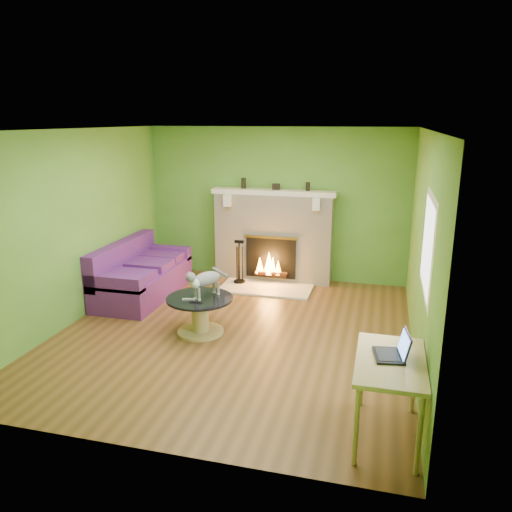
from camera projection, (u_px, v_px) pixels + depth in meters
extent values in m
plane|color=#583819|center=(234.00, 333.00, 6.58)|extent=(5.00, 5.00, 0.00)
plane|color=white|center=(232.00, 130.00, 5.88)|extent=(5.00, 5.00, 0.00)
plane|color=#4E7F29|center=(276.00, 204.00, 8.56)|extent=(5.00, 0.00, 5.00)
plane|color=#4E7F29|center=(139.00, 307.00, 3.90)|extent=(5.00, 0.00, 5.00)
plane|color=#4E7F29|center=(75.00, 227.00, 6.78)|extent=(0.00, 5.00, 5.00)
plane|color=#4E7F29|center=(421.00, 248.00, 5.68)|extent=(0.00, 5.00, 5.00)
plane|color=silver|center=(428.00, 245.00, 4.78)|extent=(0.00, 1.20, 1.20)
plane|color=white|center=(427.00, 245.00, 4.78)|extent=(0.00, 1.06, 1.06)
cube|color=beige|center=(273.00, 238.00, 8.55)|extent=(2.00, 0.35, 1.50)
cube|color=black|center=(271.00, 258.00, 8.45)|extent=(0.85, 0.03, 0.68)
cube|color=#B9912E|center=(271.00, 238.00, 8.35)|extent=(0.91, 0.02, 0.04)
cylinder|color=black|center=(270.00, 274.00, 8.49)|extent=(0.55, 0.07, 0.07)
cube|color=silver|center=(273.00, 192.00, 8.31)|extent=(2.10, 0.28, 0.08)
cube|color=silver|center=(227.00, 200.00, 8.35)|extent=(0.12, 0.10, 0.20)
cube|color=silver|center=(316.00, 204.00, 7.99)|extent=(0.12, 0.10, 0.20)
cube|color=beige|center=(266.00, 288.00, 8.25)|extent=(1.50, 0.75, 0.03)
cube|color=silver|center=(273.00, 192.00, 8.31)|extent=(2.10, 0.28, 0.08)
cube|color=#4D1B68|center=(144.00, 283.00, 7.89)|extent=(0.87, 1.92, 0.43)
cube|color=#4D1B68|center=(122.00, 258.00, 7.87)|extent=(0.20, 1.92, 0.54)
cube|color=#4D1B68|center=(114.00, 283.00, 7.01)|extent=(0.87, 0.20, 0.22)
cube|color=#4D1B68|center=(166.00, 252.00, 8.62)|extent=(0.87, 0.20, 0.22)
cube|color=#4D1B68|center=(129.00, 277.00, 7.30)|extent=(0.69, 0.51, 0.12)
cube|color=#4D1B68|center=(148.00, 265.00, 7.89)|extent=(0.69, 0.51, 0.12)
cube|color=#4D1B68|center=(163.00, 256.00, 8.40)|extent=(0.69, 0.51, 0.12)
cylinder|color=tan|center=(201.00, 331.00, 6.57)|extent=(0.61, 0.61, 0.03)
cylinder|color=tan|center=(200.00, 315.00, 6.51)|extent=(0.22, 0.22, 0.42)
cylinder|color=black|center=(200.00, 299.00, 6.45)|extent=(0.87, 0.87, 0.03)
cube|color=tan|center=(391.00, 362.00, 4.25)|extent=(0.58, 1.01, 0.04)
cylinder|color=tan|center=(356.00, 426.00, 3.98)|extent=(0.04, 0.04, 0.70)
cylinder|color=tan|center=(419.00, 435.00, 3.87)|extent=(0.04, 0.04, 0.70)
cylinder|color=tan|center=(362.00, 372.00, 4.83)|extent=(0.04, 0.04, 0.70)
cylinder|color=tan|center=(414.00, 379.00, 4.71)|extent=(0.04, 0.04, 0.70)
cube|color=gray|center=(189.00, 299.00, 6.36)|extent=(0.18, 0.08, 0.02)
cube|color=black|center=(196.00, 302.00, 6.27)|extent=(0.16, 0.05, 0.02)
cylinder|color=black|center=(244.00, 183.00, 8.43)|extent=(0.08, 0.08, 0.18)
cylinder|color=black|center=(308.00, 187.00, 8.17)|extent=(0.07, 0.07, 0.14)
cube|color=black|center=(276.00, 187.00, 8.30)|extent=(0.12, 0.08, 0.10)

